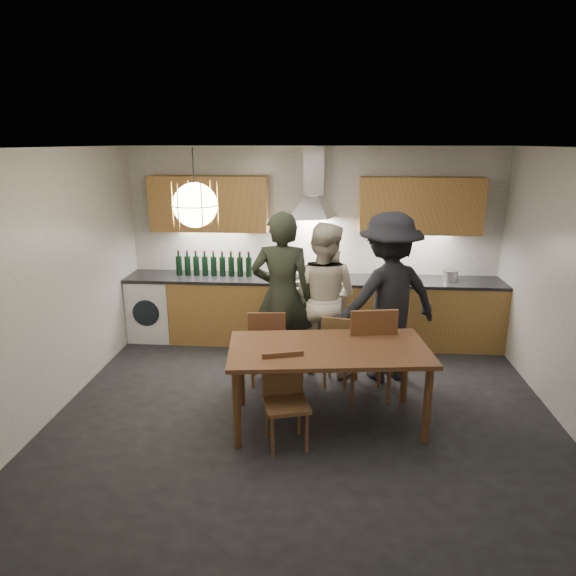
# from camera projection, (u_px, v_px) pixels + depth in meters

# --- Properties ---
(ground) EXTENTS (5.00, 5.00, 0.00)m
(ground) POSITION_uv_depth(u_px,v_px,m) (305.00, 413.00, 5.20)
(ground) COLOR black
(ground) RESTS_ON ground
(room_shell) EXTENTS (5.02, 4.52, 2.61)m
(room_shell) POSITION_uv_depth(u_px,v_px,m) (306.00, 248.00, 4.74)
(room_shell) COLOR silver
(room_shell) RESTS_ON ground
(counter_run) EXTENTS (5.00, 0.62, 0.90)m
(counter_run) POSITION_uv_depth(u_px,v_px,m) (313.00, 310.00, 6.95)
(counter_run) COLOR #B78946
(counter_run) RESTS_ON ground
(range_stove) EXTENTS (0.90, 0.60, 0.92)m
(range_stove) POSITION_uv_depth(u_px,v_px,m) (312.00, 311.00, 6.95)
(range_stove) COLOR silver
(range_stove) RESTS_ON ground
(wall_fixtures) EXTENTS (4.30, 0.54, 1.10)m
(wall_fixtures) POSITION_uv_depth(u_px,v_px,m) (313.00, 204.00, 6.67)
(wall_fixtures) COLOR tan
(wall_fixtures) RESTS_ON ground
(pendant_lamp) EXTENTS (0.43, 0.43, 0.70)m
(pendant_lamp) POSITION_uv_depth(u_px,v_px,m) (195.00, 205.00, 4.61)
(pendant_lamp) COLOR black
(pendant_lamp) RESTS_ON ground
(dining_table) EXTENTS (1.97, 1.15, 0.79)m
(dining_table) POSITION_uv_depth(u_px,v_px,m) (328.00, 356.00, 4.84)
(dining_table) COLOR brown
(dining_table) RESTS_ON ground
(chair_back_left) EXTENTS (0.43, 0.43, 0.89)m
(chair_back_left) POSITION_uv_depth(u_px,v_px,m) (267.00, 342.00, 5.67)
(chair_back_left) COLOR brown
(chair_back_left) RESTS_ON ground
(chair_back_mid) EXTENTS (0.45, 0.45, 0.85)m
(chair_back_mid) POSITION_uv_depth(u_px,v_px,m) (340.00, 347.00, 5.61)
(chair_back_mid) COLOR brown
(chair_back_mid) RESTS_ON ground
(chair_back_right) EXTENTS (0.54, 0.54, 1.05)m
(chair_back_right) POSITION_uv_depth(u_px,v_px,m) (370.00, 348.00, 5.29)
(chair_back_right) COLOR brown
(chair_back_right) RESTS_ON ground
(chair_front) EXTENTS (0.47, 0.47, 0.84)m
(chair_front) POSITION_uv_depth(u_px,v_px,m) (285.00, 393.00, 4.60)
(chair_front) COLOR brown
(chair_front) RESTS_ON ground
(person_left) EXTENTS (0.72, 0.49, 1.93)m
(person_left) POSITION_uv_depth(u_px,v_px,m) (282.00, 296.00, 5.81)
(person_left) COLOR black
(person_left) RESTS_ON ground
(person_mid) EXTENTS (1.05, 0.93, 1.78)m
(person_mid) POSITION_uv_depth(u_px,v_px,m) (323.00, 298.00, 5.99)
(person_mid) COLOR beige
(person_mid) RESTS_ON ground
(person_right) EXTENTS (1.43, 1.16, 1.93)m
(person_right) POSITION_uv_depth(u_px,v_px,m) (388.00, 298.00, 5.74)
(person_right) COLOR black
(person_right) RESTS_ON ground
(mixing_bowl) EXTENTS (0.40, 0.40, 0.08)m
(mixing_bowl) POSITION_uv_depth(u_px,v_px,m) (401.00, 279.00, 6.63)
(mixing_bowl) COLOR #BCBCBF
(mixing_bowl) RESTS_ON counter_run
(stock_pot) EXTENTS (0.20, 0.20, 0.13)m
(stock_pot) POSITION_uv_depth(u_px,v_px,m) (450.00, 276.00, 6.67)
(stock_pot) COLOR silver
(stock_pot) RESTS_ON counter_run
(wine_bottles) EXTENTS (1.04, 0.08, 0.34)m
(wine_bottles) POSITION_uv_depth(u_px,v_px,m) (214.00, 263.00, 6.91)
(wine_bottles) COLOR black
(wine_bottles) RESTS_ON counter_run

